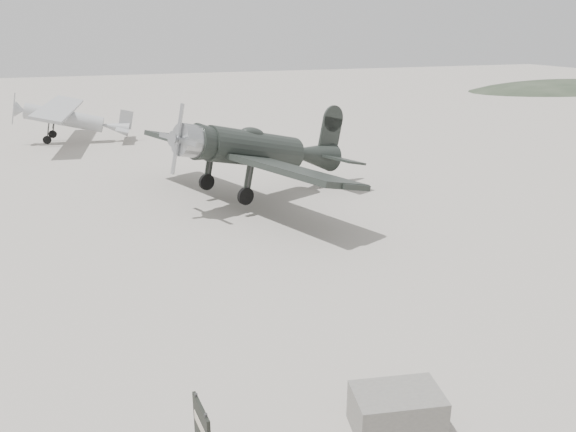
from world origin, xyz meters
name	(u,v)px	position (x,y,z in m)	size (l,w,h in m)	color
ground	(288,283)	(0.00, 0.00, 0.00)	(160.00, 160.00, 0.00)	gray
hill_northeast	(566,89)	(50.00, 40.00, 0.00)	(32.00, 16.00, 5.20)	#293325
lowwing_monoplane	(261,150)	(1.81, 8.68, 2.21)	(9.54, 12.74, 4.18)	black
highwing_monoplane	(69,115)	(-6.47, 24.94, 1.84)	(7.40, 10.40, 2.94)	gray
equipment_block	(397,411)	(-0.19, -6.86, 0.42)	(1.68, 1.05, 0.84)	#64615D
sign_board	(202,429)	(-3.87, -6.54, 0.77)	(0.14, 0.90, 1.29)	#333333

